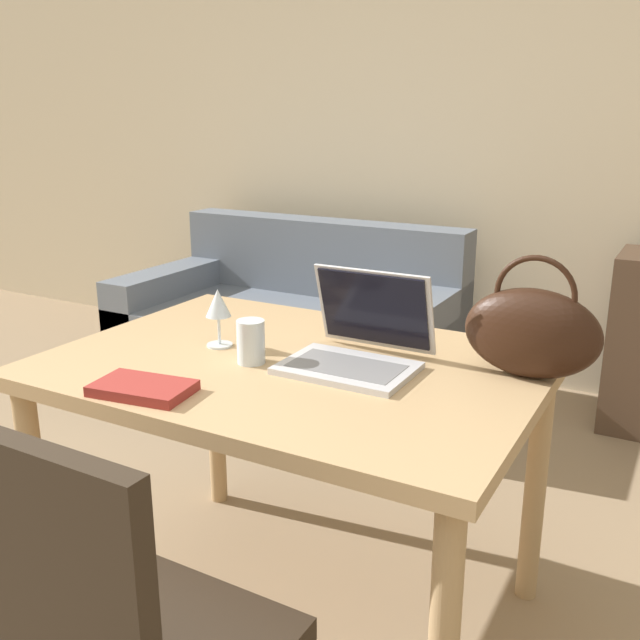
{
  "coord_description": "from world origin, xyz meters",
  "views": [
    {
      "loc": [
        0.93,
        -0.68,
        1.38
      ],
      "look_at": [
        0.11,
        0.8,
        0.88
      ],
      "focal_mm": 40.0,
      "sensor_mm": 36.0,
      "label": 1
    }
  ],
  "objects_px": {
    "laptop": "(360,340)",
    "drinking_glass": "(251,342)",
    "handbag": "(532,331)",
    "wine_glass": "(218,306)",
    "couch": "(292,333)"
  },
  "relations": [
    {
      "from": "handbag",
      "to": "laptop",
      "type": "bearing_deg",
      "value": -165.04
    },
    {
      "from": "couch",
      "to": "laptop",
      "type": "height_order",
      "value": "laptop"
    },
    {
      "from": "couch",
      "to": "wine_glass",
      "type": "bearing_deg",
      "value": -65.52
    },
    {
      "from": "couch",
      "to": "wine_glass",
      "type": "distance_m",
      "value": 1.76
    },
    {
      "from": "couch",
      "to": "wine_glass",
      "type": "xyz_separation_m",
      "value": [
        0.69,
        -1.51,
        0.59
      ]
    },
    {
      "from": "couch",
      "to": "handbag",
      "type": "distance_m",
      "value": 2.08
    },
    {
      "from": "drinking_glass",
      "to": "wine_glass",
      "type": "bearing_deg",
      "value": 155.53
    },
    {
      "from": "laptop",
      "to": "wine_glass",
      "type": "height_order",
      "value": "laptop"
    },
    {
      "from": "laptop",
      "to": "wine_glass",
      "type": "xyz_separation_m",
      "value": [
        -0.39,
        -0.06,
        0.05
      ]
    },
    {
      "from": "drinking_glass",
      "to": "wine_glass",
      "type": "height_order",
      "value": "wine_glass"
    },
    {
      "from": "wine_glass",
      "to": "handbag",
      "type": "distance_m",
      "value": 0.81
    },
    {
      "from": "laptop",
      "to": "drinking_glass",
      "type": "xyz_separation_m",
      "value": [
        -0.24,
        -0.13,
        -0.01
      ]
    },
    {
      "from": "couch",
      "to": "laptop",
      "type": "bearing_deg",
      "value": -53.19
    },
    {
      "from": "handbag",
      "to": "wine_glass",
      "type": "bearing_deg",
      "value": -167.87
    },
    {
      "from": "laptop",
      "to": "drinking_glass",
      "type": "relative_size",
      "value": 2.86
    }
  ]
}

